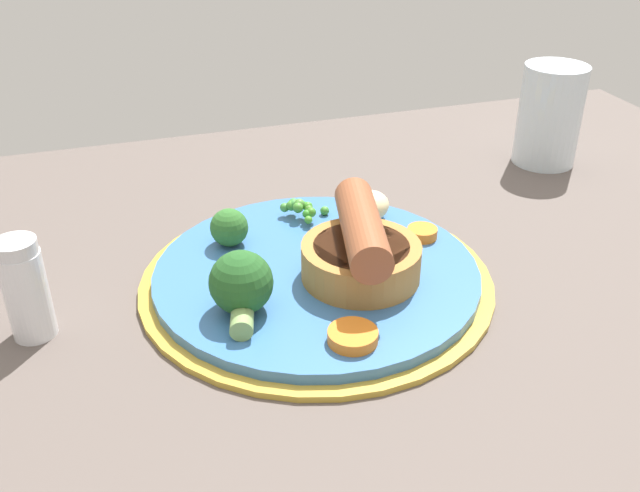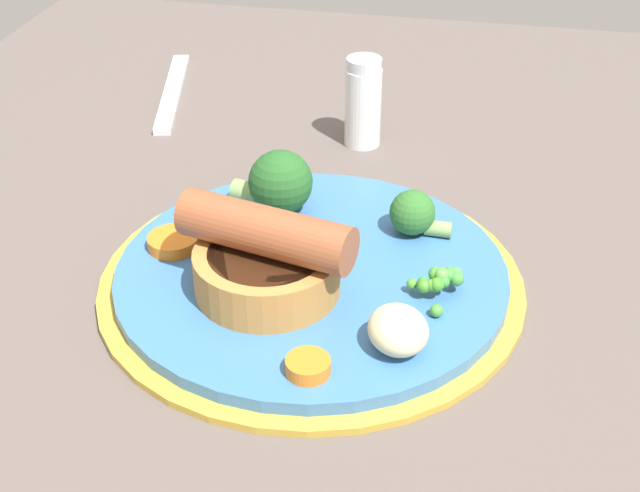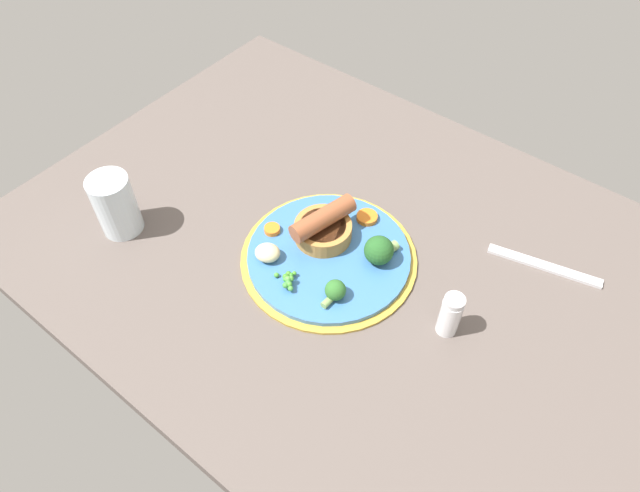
% 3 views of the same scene
% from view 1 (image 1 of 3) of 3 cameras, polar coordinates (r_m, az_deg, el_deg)
% --- Properties ---
extents(dining_table, '(1.10, 0.80, 0.03)m').
position_cam_1_polar(dining_table, '(0.56, 0.39, -6.34)').
color(dining_table, '#564C47').
rests_on(dining_table, ground).
extents(dinner_plate, '(0.29, 0.29, 0.01)m').
position_cam_1_polar(dinner_plate, '(0.58, -0.28, -2.49)').
color(dinner_plate, '#B79333').
rests_on(dinner_plate, dining_table).
extents(sausage_pudding, '(0.09, 0.12, 0.06)m').
position_cam_1_polar(sausage_pudding, '(0.55, 3.32, -0.37)').
color(sausage_pudding, '#AD7538').
rests_on(sausage_pudding, dinner_plate).
extents(pea_pile, '(0.04, 0.04, 0.02)m').
position_cam_1_polar(pea_pile, '(0.65, -1.53, 3.10)').
color(pea_pile, '#3D8C26').
rests_on(pea_pile, dinner_plate).
extents(broccoli_floret_near, '(0.03, 0.04, 0.03)m').
position_cam_1_polar(broccoli_floret_near, '(0.61, -7.29, 1.48)').
color(broccoli_floret_near, '#2D6628').
rests_on(broccoli_floret_near, dinner_plate).
extents(broccoli_floret_far, '(0.05, 0.06, 0.05)m').
position_cam_1_polar(broccoli_floret_far, '(0.52, -6.27, -3.22)').
color(broccoli_floret_far, '#235623').
rests_on(broccoli_floret_far, dinner_plate).
extents(potato_chunk_0, '(0.05, 0.05, 0.03)m').
position_cam_1_polar(potato_chunk_0, '(0.65, 3.89, 3.23)').
color(potato_chunk_0, beige).
rests_on(potato_chunk_0, dinner_plate).
extents(carrot_slice_2, '(0.04, 0.04, 0.01)m').
position_cam_1_polar(carrot_slice_2, '(0.62, 8.18, 1.05)').
color(carrot_slice_2, orange).
rests_on(carrot_slice_2, dinner_plate).
extents(carrot_slice_3, '(0.05, 0.05, 0.01)m').
position_cam_1_polar(carrot_slice_3, '(0.50, 2.68, -7.21)').
color(carrot_slice_3, orange).
rests_on(carrot_slice_3, dinner_plate).
extents(drinking_glass, '(0.07, 0.07, 0.11)m').
position_cam_1_polar(drinking_glass, '(0.82, 17.90, 9.93)').
color(drinking_glass, silver).
rests_on(drinking_glass, dining_table).
extents(salt_shaker, '(0.03, 0.03, 0.08)m').
position_cam_1_polar(salt_shaker, '(0.55, -22.49, -3.23)').
color(salt_shaker, silver).
rests_on(salt_shaker, dining_table).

